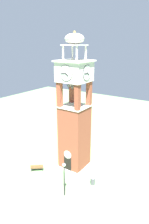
{
  "coord_description": "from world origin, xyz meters",
  "views": [
    {
      "loc": [
        13.44,
        -19.75,
        15.78
      ],
      "look_at": [
        0.0,
        0.0,
        7.83
      ],
      "focal_mm": 32.44,
      "sensor_mm": 36.0,
      "label": 1
    }
  ],
  "objects_px": {
    "park_bench": "(37,168)",
    "lamp_post": "(64,174)",
    "trash_bin": "(93,181)",
    "clock_tower": "(74,118)"
  },
  "relations": [
    {
      "from": "clock_tower",
      "to": "park_bench",
      "type": "bearing_deg",
      "value": -133.96
    },
    {
      "from": "lamp_post",
      "to": "clock_tower",
      "type": "bearing_deg",
      "value": 113.03
    },
    {
      "from": "park_bench",
      "to": "lamp_post",
      "type": "distance_m",
      "value": 6.37
    },
    {
      "from": "clock_tower",
      "to": "lamp_post",
      "type": "relative_size",
      "value": 4.29
    },
    {
      "from": "clock_tower",
      "to": "park_bench",
      "type": "relative_size",
      "value": 11.33
    },
    {
      "from": "clock_tower",
      "to": "lamp_post",
      "type": "distance_m",
      "value": 7.08
    },
    {
      "from": "clock_tower",
      "to": "trash_bin",
      "type": "distance_m",
      "value": 7.86
    },
    {
      "from": "clock_tower",
      "to": "park_bench",
      "type": "xyz_separation_m",
      "value": [
        -3.5,
        -3.63,
        -6.51
      ]
    },
    {
      "from": "lamp_post",
      "to": "trash_bin",
      "type": "relative_size",
      "value": 5.03
    },
    {
      "from": "clock_tower",
      "to": "trash_bin",
      "type": "relative_size",
      "value": 21.57
    }
  ]
}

